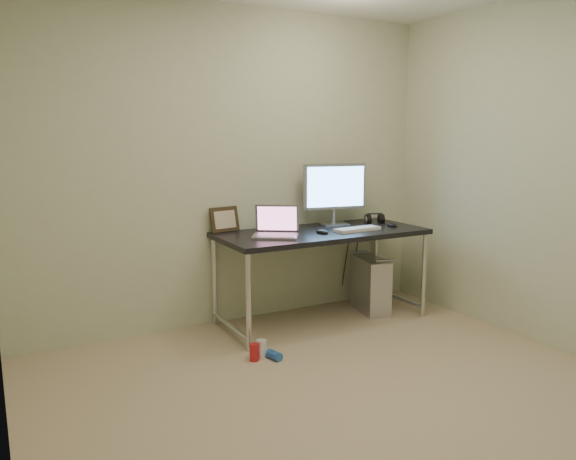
# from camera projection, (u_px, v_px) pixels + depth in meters

# --- Properties ---
(floor) EXTENTS (3.50, 3.50, 0.00)m
(floor) POSITION_uv_depth(u_px,v_px,m) (358.00, 407.00, 3.16)
(floor) COLOR tan
(floor) RESTS_ON ground
(wall_back) EXTENTS (3.50, 0.02, 2.50)m
(wall_back) POSITION_uv_depth(u_px,v_px,m) (233.00, 168.00, 4.47)
(wall_back) COLOR beige
(wall_back) RESTS_ON ground
(wall_right) EXTENTS (0.02, 3.50, 2.50)m
(wall_right) POSITION_uv_depth(u_px,v_px,m) (575.00, 175.00, 3.78)
(wall_right) COLOR beige
(wall_right) RESTS_ON ground
(desk) EXTENTS (1.69, 0.74, 0.75)m
(desk) POSITION_uv_depth(u_px,v_px,m) (322.00, 240.00, 4.53)
(desk) COLOR black
(desk) RESTS_ON ground
(tower_computer) EXTENTS (0.29, 0.48, 0.50)m
(tower_computer) POSITION_uv_depth(u_px,v_px,m) (371.00, 285.00, 4.85)
(tower_computer) COLOR #BBBAC0
(tower_computer) RESTS_ON ground
(cable_a) EXTENTS (0.01, 0.16, 0.69)m
(cable_a) POSITION_uv_depth(u_px,v_px,m) (346.00, 260.00, 5.07)
(cable_a) COLOR black
(cable_a) RESTS_ON ground
(cable_b) EXTENTS (0.02, 0.11, 0.71)m
(cable_b) POSITION_uv_depth(u_px,v_px,m) (355.00, 261.00, 5.10)
(cable_b) COLOR black
(cable_b) RESTS_ON ground
(can_red) EXTENTS (0.09, 0.09, 0.12)m
(can_red) POSITION_uv_depth(u_px,v_px,m) (254.00, 352.00, 3.80)
(can_red) COLOR red
(can_red) RESTS_ON ground
(can_white) EXTENTS (0.07, 0.07, 0.13)m
(can_white) POSITION_uv_depth(u_px,v_px,m) (261.00, 349.00, 3.85)
(can_white) COLOR white
(can_white) RESTS_ON ground
(can_blue) EXTENTS (0.09, 0.12, 0.06)m
(can_blue) POSITION_uv_depth(u_px,v_px,m) (274.00, 355.00, 3.82)
(can_blue) COLOR blue
(can_blue) RESTS_ON ground
(laptop) EXTENTS (0.43, 0.41, 0.23)m
(laptop) POSITION_uv_depth(u_px,v_px,m) (276.00, 229.00, 4.27)
(laptop) COLOR #A2A1A8
(laptop) RESTS_ON desk
(monitor) EXTENTS (0.56, 0.20, 0.52)m
(monitor) POSITION_uv_depth(u_px,v_px,m) (335.00, 189.00, 4.75)
(monitor) COLOR #A2A1A8
(monitor) RESTS_ON desk
(keyboard) EXTENTS (0.40, 0.15, 0.02)m
(keyboard) POSITION_uv_depth(u_px,v_px,m) (357.00, 229.00, 4.52)
(keyboard) COLOR silver
(keyboard) RESTS_ON desk
(mouse_right) EXTENTS (0.09, 0.12, 0.04)m
(mouse_right) POSITION_uv_depth(u_px,v_px,m) (392.00, 224.00, 4.73)
(mouse_right) COLOR black
(mouse_right) RESTS_ON desk
(mouse_left) EXTENTS (0.10, 0.13, 0.04)m
(mouse_left) POSITION_uv_depth(u_px,v_px,m) (322.00, 231.00, 4.39)
(mouse_left) COLOR black
(mouse_left) RESTS_ON desk
(headphones) EXTENTS (0.19, 0.11, 0.11)m
(headphones) POSITION_uv_depth(u_px,v_px,m) (375.00, 220.00, 4.91)
(headphones) COLOR black
(headphones) RESTS_ON desk
(picture_frame) EXTENTS (0.26, 0.11, 0.20)m
(picture_frame) POSITION_uv_depth(u_px,v_px,m) (225.00, 219.00, 4.46)
(picture_frame) COLOR #2D2313
(picture_frame) RESTS_ON desk
(webcam) EXTENTS (0.04, 0.03, 0.12)m
(webcam) POSITION_uv_depth(u_px,v_px,m) (262.00, 219.00, 4.52)
(webcam) COLOR silver
(webcam) RESTS_ON desk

